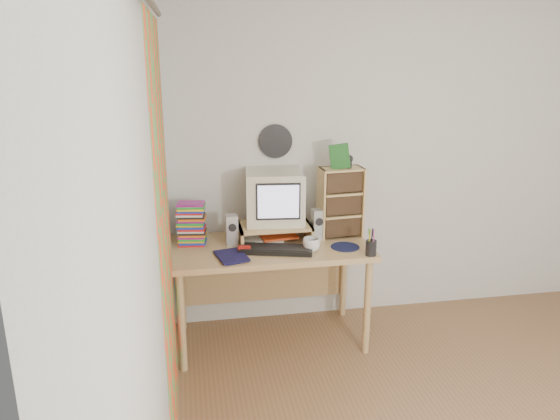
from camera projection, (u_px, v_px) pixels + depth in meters
name	position (u px, v px, depth m)	size (l,w,h in m)	color
back_wall	(393.00, 160.00, 4.23)	(3.50, 3.50, 0.00)	silver
left_wall	(152.00, 258.00, 2.29)	(3.50, 3.50, 0.00)	silver
curtain	(166.00, 241.00, 2.78)	(2.20, 2.20, 0.00)	#EB4321
wall_disc	(275.00, 141.00, 4.01)	(0.25, 0.25, 0.02)	black
desk	(269.00, 260.00, 3.96)	(1.40, 0.70, 0.75)	tan
monitor_riser	(275.00, 228.00, 3.93)	(0.52, 0.30, 0.12)	#D8BD71
crt_monitor	(275.00, 197.00, 3.92)	(0.40, 0.40, 0.38)	beige
speaker_left	(232.00, 230.00, 3.84)	(0.08, 0.08, 0.22)	#B1B3B7
speaker_right	(318.00, 224.00, 3.96)	(0.08, 0.08, 0.22)	#B1B3B7
keyboard	(276.00, 250.00, 3.73)	(0.50, 0.17, 0.03)	black
dvd_stack	(192.00, 227.00, 3.84)	(0.18, 0.13, 0.26)	brown
cd_rack	(341.00, 202.00, 3.98)	(0.31, 0.17, 0.52)	#D8BD71
mug	(311.00, 245.00, 3.74)	(0.12, 0.12, 0.09)	silver
diary	(218.00, 257.00, 3.59)	(0.23, 0.17, 0.05)	#110F38
mousepad	(345.00, 247.00, 3.82)	(0.20, 0.20, 0.00)	#0F1035
pen_cup	(371.00, 245.00, 3.66)	(0.07, 0.07, 0.15)	black
papers	(267.00, 237.00, 3.97)	(0.30, 0.22, 0.04)	beige
red_box	(244.00, 250.00, 3.72)	(0.09, 0.05, 0.04)	red
game_box	(340.00, 156.00, 3.85)	(0.14, 0.03, 0.18)	#18551A
webcam	(349.00, 161.00, 3.88)	(0.06, 0.06, 0.09)	black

